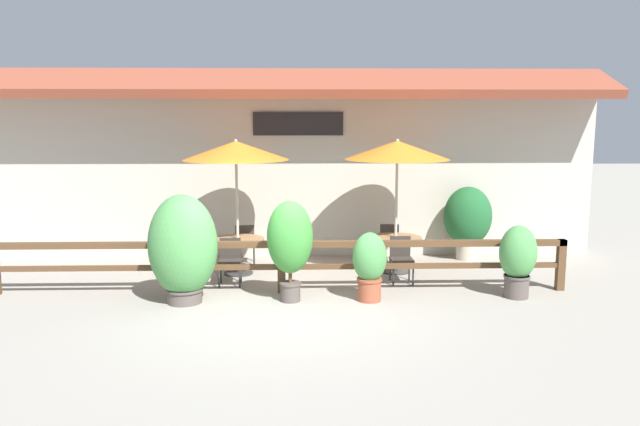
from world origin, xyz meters
TOP-DOWN VIEW (x-y plane):
  - ground_plane at (0.00, 0.00)m, footprint 60.00×60.00m
  - building_facade at (0.00, 4.10)m, footprint 14.28×1.49m
  - patio_railing at (0.00, 1.05)m, footprint 10.40×0.14m
  - patio_umbrella_near at (-0.92, 2.41)m, footprint 2.10×2.10m
  - dining_table_near at (-0.92, 2.41)m, footprint 1.07×1.07m
  - chair_near_streetside at (-0.99, 1.61)m, footprint 0.44×0.44m
  - chair_near_wallside at (-0.85, 3.22)m, footprint 0.45×0.45m
  - patio_umbrella_middle at (2.29, 2.46)m, footprint 2.10×2.10m
  - dining_table_middle at (2.29, 2.46)m, footprint 1.07×1.07m
  - chair_middle_streetside at (2.28, 1.69)m, footprint 0.43×0.43m
  - chair_middle_wallside at (2.27, 3.24)m, footprint 0.47×0.47m
  - potted_plant_broad_leaf at (-1.66, 0.49)m, footprint 1.18×1.06m
  - potted_plant_tall_tropical at (1.54, 0.50)m, footprint 0.59×0.53m
  - potted_plant_entrance_palm at (4.17, 0.61)m, footprint 0.66×0.59m
  - potted_plant_small_flowering at (0.17, 0.51)m, footprint 0.79×0.71m
  - potted_plant_corner_fern at (4.06, 3.55)m, footprint 1.06×0.95m

SIDE VIEW (x-z plane):
  - ground_plane at x=0.00m, z-range 0.00..0.00m
  - chair_near_streetside at x=-0.99m, z-range 0.06..0.94m
  - chair_near_wallside at x=-0.85m, z-range 0.06..0.94m
  - chair_middle_streetside at x=2.28m, z-range 0.06..0.94m
  - chair_middle_wallside at x=2.27m, z-range 0.06..0.94m
  - dining_table_near at x=-0.92m, z-range 0.22..0.95m
  - dining_table_middle at x=2.29m, z-range 0.22..0.95m
  - potted_plant_tall_tropical at x=1.54m, z-range 0.05..1.26m
  - patio_railing at x=0.00m, z-range 0.22..1.17m
  - potted_plant_entrance_palm at x=4.17m, z-range 0.06..1.35m
  - potted_plant_corner_fern at x=4.06m, z-range 0.11..1.74m
  - potted_plant_broad_leaf at x=-1.66m, z-range 0.02..1.90m
  - potted_plant_small_flowering at x=0.17m, z-range 0.19..1.96m
  - building_facade at x=0.00m, z-range 0.05..4.28m
  - patio_umbrella_near at x=-0.92m, z-range 1.14..3.86m
  - patio_umbrella_middle at x=2.29m, z-range 1.14..3.86m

